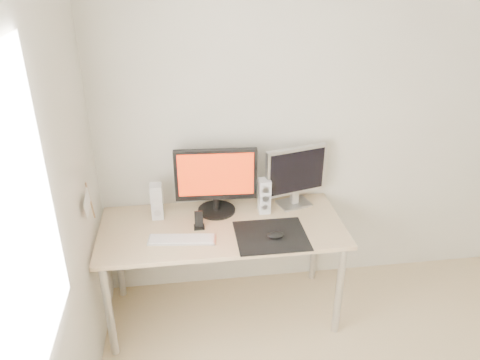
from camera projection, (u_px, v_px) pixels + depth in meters
wall_back at (347, 125)px, 3.28m from camera, size 3.50×0.00×3.50m
wall_left at (11, 331)px, 1.52m from camera, size 0.00×3.50×3.50m
mousepad at (271, 236)px, 2.96m from camera, size 0.45×0.40×0.00m
mouse at (275, 235)px, 2.93m from camera, size 0.11×0.07×0.04m
desk at (222, 236)px, 3.11m from camera, size 1.60×0.70×0.73m
main_monitor at (216, 179)px, 3.12m from camera, size 0.55×0.27×0.47m
second_monitor at (296, 174)px, 3.22m from camera, size 0.45×0.21×0.43m
speaker_left at (157, 201)px, 3.12m from camera, size 0.08×0.09×0.24m
speaker_right at (264, 196)px, 3.18m from camera, size 0.08×0.09×0.24m
keyboard at (182, 239)px, 2.92m from camera, size 0.43×0.17×0.02m
phone_dock at (199, 223)px, 3.03m from camera, size 0.07×0.06×0.12m
pennant at (88, 202)px, 2.71m from camera, size 0.01×0.23×0.29m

